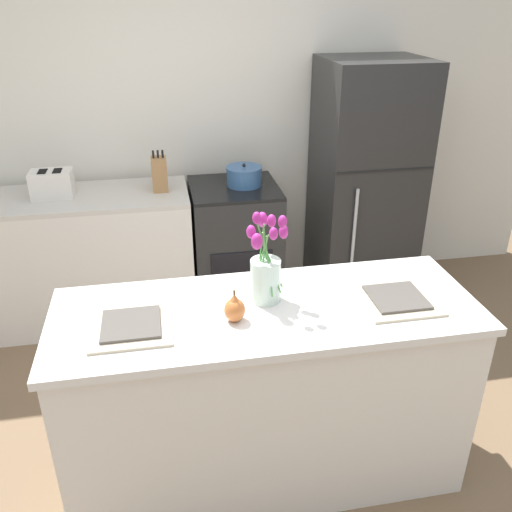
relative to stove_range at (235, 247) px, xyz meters
The scene contains 13 objects.
ground_plane 1.67m from the stove_range, 93.58° to the right, with size 10.00×10.00×0.00m, color brown.
back_wall 0.98m from the stove_range, 104.01° to the left, with size 5.20×0.08×2.70m.
kitchen_island 1.60m from the stove_range, 93.58° to the right, with size 1.80×0.66×0.93m.
back_counter 1.16m from the stove_range, behind, with size 1.68×0.60×0.92m.
stove_range is the anchor object (origin of this frame).
refrigerator 1.03m from the stove_range, ahead, with size 0.68×0.67×1.73m.
flower_vase 1.66m from the stove_range, 93.51° to the right, with size 0.17×0.21×0.41m.
pear_figurine 1.77m from the stove_range, 98.43° to the right, with size 0.09×0.09×0.14m.
plate_setting_left 1.84m from the stove_range, 111.74° to the right, with size 0.32×0.32×0.02m.
plate_setting_right 1.78m from the stove_range, 74.49° to the right, with size 0.32×0.32×0.02m.
toaster 1.30m from the stove_range, behind, with size 0.28×0.18×0.17m.
cooking_pot 0.53m from the stove_range, ahead, with size 0.25×0.25×0.15m.
knife_block 0.76m from the stove_range, behind, with size 0.10×0.14×0.27m.
Camera 1 is at (-0.40, -1.90, 2.14)m, focal length 38.00 mm.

